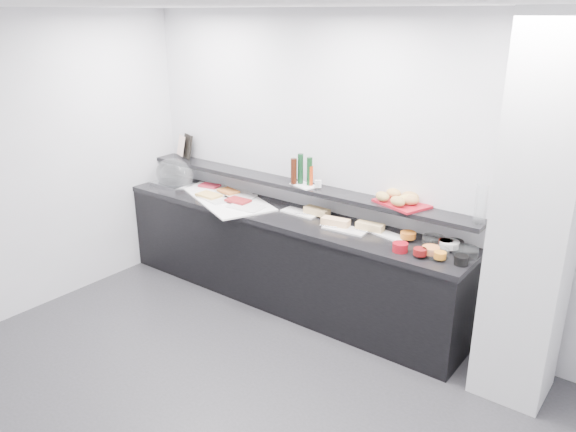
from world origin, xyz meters
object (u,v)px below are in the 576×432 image
Objects in this scene: sandwich_plate_mid at (345,229)px; carafe at (481,204)px; framed_print at (187,146)px; bread_tray at (402,204)px; condiment_tray at (304,185)px; cloche_base at (172,184)px.

sandwich_plate_mid is 1.27× the size of carafe.
bread_tray is (2.59, -0.03, -0.12)m from framed_print.
condiment_tray reaches higher than sandwich_plate_mid.
carafe is (1.62, 0.02, 0.14)m from condiment_tray.
framed_print is (-2.20, 0.26, 0.37)m from sandwich_plate_mid.
cloche_base is at bearing -63.14° from framed_print.
cloche_base is 2.17m from sandwich_plate_mid.
bread_tray is (0.40, 0.23, 0.25)m from sandwich_plate_mid.
condiment_tray is 0.83× the size of carafe.
framed_print reaches higher than bread_tray.
framed_print is at bearing 168.67° from sandwich_plate_mid.
cloche_base is 1.11× the size of sandwich_plate_mid.
framed_print is 2.60m from bread_tray.
cloche_base reaches higher than sandwich_plate_mid.
bread_tray is at bearing 25.39° from sandwich_plate_mid.
bread_tray is 0.68m from carafe.
sandwich_plate_mid is at bearing 2.11° from cloche_base.
carafe is at bearing 16.58° from condiment_tray.
carafe reaches higher than cloche_base.
framed_print is at bearing -161.44° from bread_tray.
sandwich_plate_mid is 1.53× the size of condiment_tray.
bread_tray is at bearing 20.30° from framed_print.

